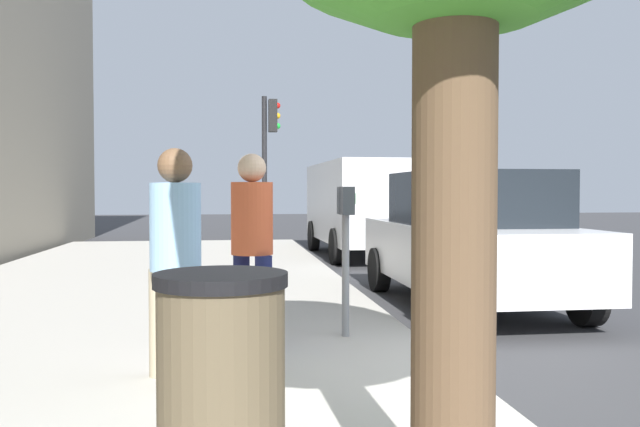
# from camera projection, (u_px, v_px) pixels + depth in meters

# --- Properties ---
(ground_plane) EXTENTS (80.00, 80.00, 0.00)m
(ground_plane) POSITION_uv_depth(u_px,v_px,m) (465.00, 391.00, 5.03)
(ground_plane) COLOR #38383A
(ground_plane) RESTS_ON ground
(sidewalk_slab) EXTENTS (28.00, 6.00, 0.15)m
(sidewalk_slab) POSITION_uv_depth(u_px,v_px,m) (52.00, 398.00, 4.62)
(sidewalk_slab) COLOR #B7B2A8
(sidewalk_slab) RESTS_ON ground_plane
(parking_meter) EXTENTS (0.36, 0.12, 1.41)m
(parking_meter) POSITION_uv_depth(u_px,v_px,m) (346.00, 229.00, 6.22)
(parking_meter) COLOR gray
(parking_meter) RESTS_ON sidewalk_slab
(pedestrian_at_meter) EXTENTS (0.47, 0.37, 1.70)m
(pedestrian_at_meter) POSITION_uv_depth(u_px,v_px,m) (252.00, 234.00, 5.87)
(pedestrian_at_meter) COLOR #191E4C
(pedestrian_at_meter) RESTS_ON sidewalk_slab
(pedestrian_bystander) EXTENTS (0.40, 0.41, 1.68)m
(pedestrian_bystander) POSITION_uv_depth(u_px,v_px,m) (176.00, 246.00, 4.76)
(pedestrian_bystander) COLOR tan
(pedestrian_bystander) RESTS_ON sidewalk_slab
(parked_sedan_near) EXTENTS (4.41, 1.98, 1.77)m
(parked_sedan_near) POSITION_uv_depth(u_px,v_px,m) (469.00, 239.00, 8.69)
(parked_sedan_near) COLOR silver
(parked_sedan_near) RESTS_ON ground_plane
(parked_van_far) EXTENTS (5.23, 2.18, 2.18)m
(parked_van_far) POSITION_uv_depth(u_px,v_px,m) (364.00, 203.00, 15.48)
(parked_van_far) COLOR silver
(parked_van_far) RESTS_ON ground_plane
(traffic_signal) EXTENTS (0.24, 0.44, 3.60)m
(traffic_signal) POSITION_uv_depth(u_px,v_px,m) (269.00, 147.00, 15.59)
(traffic_signal) COLOR black
(traffic_signal) RESTS_ON sidewalk_slab
(trash_bin) EXTENTS (0.59, 0.59, 1.01)m
(trash_bin) POSITION_uv_depth(u_px,v_px,m) (221.00, 386.00, 2.91)
(trash_bin) COLOR brown
(trash_bin) RESTS_ON sidewalk_slab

